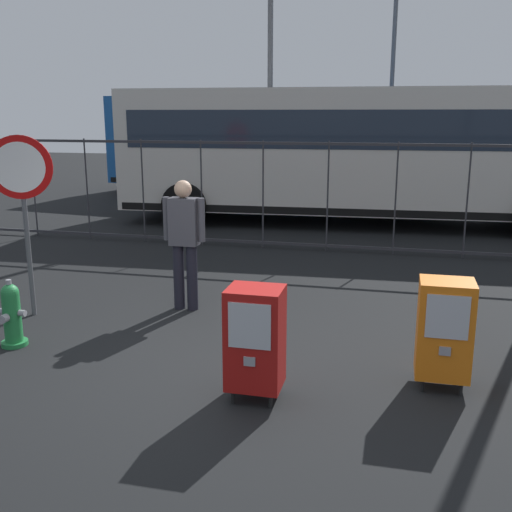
{
  "coord_description": "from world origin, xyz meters",
  "views": [
    {
      "loc": [
        1.81,
        -5.12,
        2.47
      ],
      "look_at": [
        0.3,
        1.2,
        0.9
      ],
      "focal_mm": 41.46,
      "sensor_mm": 36.0,
      "label": 1
    }
  ],
  "objects_px": {
    "newspaper_box_primary": "(255,338)",
    "stop_sign": "(22,188)",
    "pedestrian": "(184,237)",
    "bus_far": "(279,140)",
    "street_light_near_right": "(394,43)",
    "newspaper_box_secondary": "(444,329)",
    "fire_hydrant": "(12,315)",
    "bus_near": "(356,149)",
    "street_light_far_left": "(270,22)"
  },
  "relations": [
    {
      "from": "fire_hydrant",
      "to": "bus_near",
      "type": "height_order",
      "value": "bus_near"
    },
    {
      "from": "street_light_far_left",
      "to": "newspaper_box_secondary",
      "type": "bearing_deg",
      "value": -69.6
    },
    {
      "from": "fire_hydrant",
      "to": "bus_near",
      "type": "distance_m",
      "value": 9.01
    },
    {
      "from": "fire_hydrant",
      "to": "pedestrian",
      "type": "xyz_separation_m",
      "value": [
        1.4,
        1.62,
        0.6
      ]
    },
    {
      "from": "pedestrian",
      "to": "newspaper_box_primary",
      "type": "bearing_deg",
      "value": -56.63
    },
    {
      "from": "fire_hydrant",
      "to": "bus_far",
      "type": "distance_m",
      "value": 12.49
    },
    {
      "from": "newspaper_box_secondary",
      "to": "bus_far",
      "type": "xyz_separation_m",
      "value": [
        -4.02,
        12.37,
        1.14
      ]
    },
    {
      "from": "street_light_near_right",
      "to": "street_light_far_left",
      "type": "xyz_separation_m",
      "value": [
        -3.02,
        -4.81,
        0.07
      ]
    },
    {
      "from": "bus_near",
      "to": "bus_far",
      "type": "bearing_deg",
      "value": 119.95
    },
    {
      "from": "newspaper_box_secondary",
      "to": "pedestrian",
      "type": "relative_size",
      "value": 0.61
    },
    {
      "from": "newspaper_box_primary",
      "to": "street_light_far_left",
      "type": "bearing_deg",
      "value": 101.52
    },
    {
      "from": "newspaper_box_primary",
      "to": "stop_sign",
      "type": "relative_size",
      "value": 0.46
    },
    {
      "from": "fire_hydrant",
      "to": "street_light_far_left",
      "type": "distance_m",
      "value": 11.31
    },
    {
      "from": "stop_sign",
      "to": "bus_near",
      "type": "relative_size",
      "value": 0.21
    },
    {
      "from": "pedestrian",
      "to": "stop_sign",
      "type": "bearing_deg",
      "value": -159.24
    },
    {
      "from": "stop_sign",
      "to": "fire_hydrant",
      "type": "bearing_deg",
      "value": -67.47
    },
    {
      "from": "pedestrian",
      "to": "street_light_near_right",
      "type": "relative_size",
      "value": 0.2
    },
    {
      "from": "fire_hydrant",
      "to": "street_light_near_right",
      "type": "relative_size",
      "value": 0.09
    },
    {
      "from": "bus_near",
      "to": "street_light_near_right",
      "type": "relative_size",
      "value": 1.3
    },
    {
      "from": "newspaper_box_primary",
      "to": "bus_near",
      "type": "height_order",
      "value": "bus_near"
    },
    {
      "from": "bus_far",
      "to": "street_light_near_right",
      "type": "distance_m",
      "value": 5.18
    },
    {
      "from": "fire_hydrant",
      "to": "newspaper_box_secondary",
      "type": "bearing_deg",
      "value": 0.42
    },
    {
      "from": "pedestrian",
      "to": "street_light_near_right",
      "type": "bearing_deg",
      "value": 80.66
    },
    {
      "from": "newspaper_box_secondary",
      "to": "bus_far",
      "type": "height_order",
      "value": "bus_far"
    },
    {
      "from": "bus_far",
      "to": "street_light_near_right",
      "type": "height_order",
      "value": "street_light_near_right"
    },
    {
      "from": "bus_far",
      "to": "pedestrian",
      "type": "bearing_deg",
      "value": -77.91
    },
    {
      "from": "street_light_far_left",
      "to": "newspaper_box_primary",
      "type": "bearing_deg",
      "value": -78.48
    },
    {
      "from": "fire_hydrant",
      "to": "stop_sign",
      "type": "xyz_separation_m",
      "value": [
        -0.39,
        0.94,
        1.25
      ]
    },
    {
      "from": "street_light_near_right",
      "to": "pedestrian",
      "type": "bearing_deg",
      "value": -99.34
    },
    {
      "from": "fire_hydrant",
      "to": "stop_sign",
      "type": "distance_m",
      "value": 1.61
    },
    {
      "from": "street_light_far_left",
      "to": "street_light_near_right",
      "type": "bearing_deg",
      "value": 57.83
    },
    {
      "from": "fire_hydrant",
      "to": "newspaper_box_secondary",
      "type": "height_order",
      "value": "newspaper_box_secondary"
    },
    {
      "from": "bus_far",
      "to": "fire_hydrant",
      "type": "bearing_deg",
      "value": -85.02
    },
    {
      "from": "stop_sign",
      "to": "street_light_far_left",
      "type": "bearing_deg",
      "value": 83.96
    },
    {
      "from": "newspaper_box_primary",
      "to": "newspaper_box_secondary",
      "type": "bearing_deg",
      "value": 20.85
    },
    {
      "from": "newspaper_box_secondary",
      "to": "stop_sign",
      "type": "height_order",
      "value": "stop_sign"
    },
    {
      "from": "newspaper_box_primary",
      "to": "bus_near",
      "type": "bearing_deg",
      "value": 88.77
    },
    {
      "from": "newspaper_box_primary",
      "to": "street_light_near_right",
      "type": "distance_m",
      "value": 16.34
    },
    {
      "from": "pedestrian",
      "to": "bus_near",
      "type": "xyz_separation_m",
      "value": [
        1.64,
        6.75,
        0.76
      ]
    },
    {
      "from": "newspaper_box_primary",
      "to": "street_light_far_left",
      "type": "height_order",
      "value": "street_light_far_left"
    },
    {
      "from": "bus_near",
      "to": "newspaper_box_secondary",
      "type": "bearing_deg",
      "value": -83.11
    },
    {
      "from": "bus_far",
      "to": "street_light_far_left",
      "type": "relative_size",
      "value": 1.29
    },
    {
      "from": "newspaper_box_primary",
      "to": "stop_sign",
      "type": "distance_m",
      "value": 3.73
    },
    {
      "from": "fire_hydrant",
      "to": "newspaper_box_primary",
      "type": "distance_m",
      "value": 2.92
    },
    {
      "from": "stop_sign",
      "to": "bus_near",
      "type": "distance_m",
      "value": 8.19
    },
    {
      "from": "newspaper_box_secondary",
      "to": "street_light_far_left",
      "type": "distance_m",
      "value": 11.83
    },
    {
      "from": "fire_hydrant",
      "to": "pedestrian",
      "type": "height_order",
      "value": "pedestrian"
    },
    {
      "from": "pedestrian",
      "to": "street_light_far_left",
      "type": "relative_size",
      "value": 0.2
    },
    {
      "from": "newspaper_box_secondary",
      "to": "bus_near",
      "type": "xyz_separation_m",
      "value": [
        -1.43,
        8.34,
        1.14
      ]
    },
    {
      "from": "bus_near",
      "to": "street_light_far_left",
      "type": "height_order",
      "value": "street_light_far_left"
    }
  ]
}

